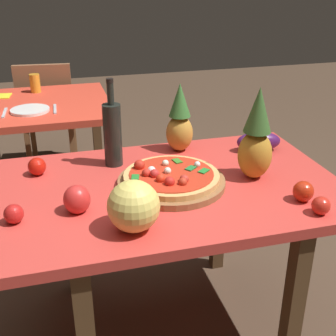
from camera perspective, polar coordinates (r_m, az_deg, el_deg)
ground_plane at (r=2.16m, az=-0.04°, el=-19.60°), size 10.00×10.00×0.00m
display_table at (r=1.77m, az=-0.05°, el=-4.57°), size 1.34×0.85×0.72m
background_table at (r=2.91m, az=-15.56°, el=5.81°), size 0.82×0.83×0.72m
dining_chair at (r=3.56m, az=-15.08°, el=7.13°), size 0.44×0.44×0.85m
pizza_board at (r=1.72m, az=0.44°, el=-1.80°), size 0.41×0.41×0.02m
pizza at (r=1.71m, az=0.29°, el=-1.01°), size 0.37×0.37×0.06m
wine_bottle at (r=1.86m, az=-7.07°, el=4.44°), size 0.08×0.08×0.37m
pineapple_left at (r=1.76m, az=11.16°, el=3.70°), size 0.13×0.13×0.37m
pineapple_right at (r=2.00m, az=1.49°, el=5.98°), size 0.12×0.12×0.31m
melon at (r=1.41m, az=-4.41°, el=-4.87°), size 0.17×0.17×0.17m
bell_pepper at (r=1.56m, az=-11.52°, el=-3.94°), size 0.09×0.09×0.10m
eggplant at (r=2.06m, az=11.45°, el=3.32°), size 0.21×0.12×0.09m
tomato_near_board at (r=1.87m, az=-16.34°, el=0.19°), size 0.07×0.07×0.07m
tomato_at_corner at (r=1.55m, az=-19.05°, el=-5.55°), size 0.07×0.07×0.07m
tomato_by_bottle at (r=1.61m, az=18.89°, el=-4.55°), size 0.06×0.06×0.06m
tomato_beside_pepper at (r=1.67m, az=16.83°, el=-2.86°), size 0.08×0.08×0.08m
drinking_glass_juice at (r=3.12m, az=-16.57°, el=10.30°), size 0.07×0.07×0.12m
dinner_plate at (r=2.72m, az=-17.16°, el=7.05°), size 0.22×0.22×0.02m
fork_utensil at (r=2.73m, az=-20.09°, el=6.62°), size 0.02×0.18×0.01m
knife_utensil at (r=2.71m, az=-14.19°, el=7.31°), size 0.02×0.18×0.01m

